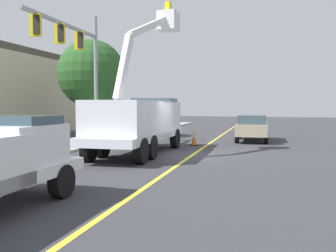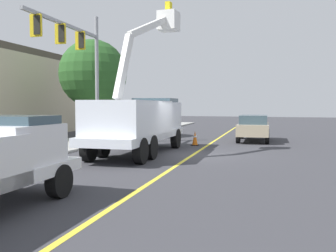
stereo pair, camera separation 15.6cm
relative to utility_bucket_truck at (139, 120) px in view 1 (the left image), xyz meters
name	(u,v)px [view 1 (the left image)]	position (x,y,z in m)	size (l,w,h in m)	color
ground	(193,155)	(0.41, -2.53, -1.62)	(120.00, 120.00, 0.00)	#38383D
sidewalk_far_side	(47,149)	(-0.25, 5.13, -1.56)	(60.00, 3.60, 0.12)	#9E9E99
lane_centre_stripe	(193,155)	(0.41, -2.53, -1.61)	(50.00, 0.16, 0.01)	yellow
utility_bucket_truck	(139,120)	(0.00, 0.00, 0.00)	(8.38, 3.20, 7.26)	white
passing_minivan	(252,126)	(8.23, -4.32, -0.64)	(4.95, 2.30, 1.69)	tan
traffic_cone_mid_front	(194,138)	(4.36, -1.49, -1.20)	(0.40, 0.40, 0.84)	black
traffic_signal_mast	(77,53)	(1.26, 4.24, 3.53)	(7.08, 0.91, 7.62)	gray
street_tree_right	(91,74)	(6.81, 6.76, 2.94)	(4.79, 4.79, 6.96)	brown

